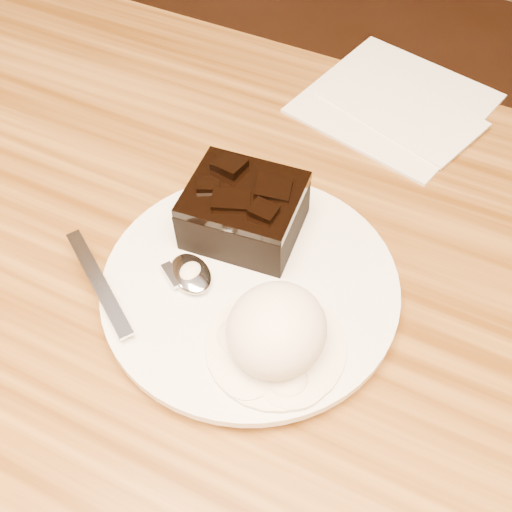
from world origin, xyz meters
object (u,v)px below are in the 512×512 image
at_px(brownie, 244,214).
at_px(ice_cream_scoop, 277,330).
at_px(plate, 250,289).
at_px(dining_table, 190,507).
at_px(spoon, 191,275).
at_px(napkin, 395,102).

relative_size(brownie, ice_cream_scoop, 1.18).
bearing_deg(plate, ice_cream_scoop, -46.13).
xyz_separation_m(dining_table, spoon, (0.00, 0.06, 0.40)).
relative_size(plate, ice_cream_scoop, 3.14).
bearing_deg(spoon, brownie, 20.50).
xyz_separation_m(plate, spoon, (-0.04, -0.02, 0.01)).
relative_size(dining_table, plate, 5.24).
bearing_deg(napkin, dining_table, -101.60).
distance_m(plate, spoon, 0.05).
bearing_deg(napkin, ice_cream_scoop, -87.19).
xyz_separation_m(spoon, napkin, (0.07, 0.29, -0.02)).
bearing_deg(dining_table, ice_cream_scoop, 20.93).
bearing_deg(napkin, plate, -95.45).
distance_m(ice_cream_scoop, napkin, 0.32).
bearing_deg(plate, dining_table, -120.83).
distance_m(brownie, spoon, 0.07).
bearing_deg(brownie, ice_cream_scoop, -51.82).
bearing_deg(brownie, dining_table, -98.60).
xyz_separation_m(plate, brownie, (-0.03, 0.04, 0.03)).
distance_m(brownie, napkin, 0.24).
relative_size(plate, spoon, 1.38).
height_order(brownie, ice_cream_scoop, ice_cream_scoop).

